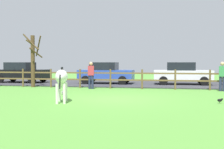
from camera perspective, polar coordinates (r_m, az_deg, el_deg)
name	(u,v)px	position (r m, az deg, el deg)	size (l,w,h in m)	color
ground_plane	(115,99)	(12.85, 0.57, -4.79)	(60.00, 60.00, 0.00)	#549338
parking_asphalt	(138,83)	(22.00, 5.17, -1.75)	(28.00, 7.40, 0.05)	#38383D
paddock_fence	(126,78)	(17.74, 2.77, -0.61)	(21.56, 0.11, 1.19)	brown
bare_tree	(33,59)	(19.56, -15.16, 2.93)	(1.06, 1.25, 3.41)	#513A23
zebra	(62,79)	(11.88, -9.79, -0.92)	(0.82, 1.89, 1.41)	white
crow_on_grass	(220,100)	(12.20, 20.35, -4.72)	(0.21, 0.10, 0.20)	black
parked_car_blue	(106,73)	(21.52, -1.23, 0.35)	(4.00, 1.88, 1.56)	#2D4CAD
parked_car_black	(22,72)	(23.72, -17.26, 0.43)	(4.09, 2.06, 1.56)	black
parked_car_white	(182,73)	(21.21, 13.56, 0.26)	(4.04, 1.97, 1.56)	white
visitor_left_of_tree	(91,74)	(17.68, -4.13, 0.11)	(0.39, 0.28, 1.64)	#232847
visitor_right_of_tree	(222,75)	(17.30, 20.74, -0.08)	(0.39, 0.26, 1.64)	#232847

